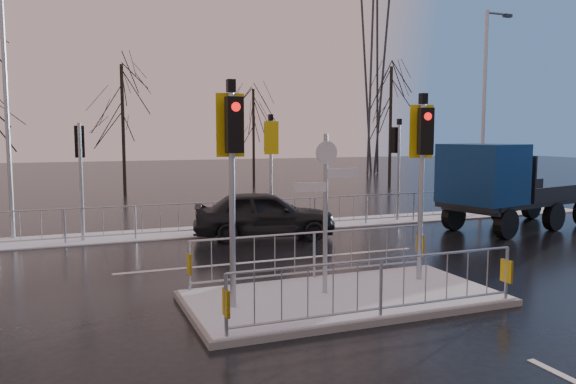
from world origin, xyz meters
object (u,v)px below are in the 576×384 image
object	(u,v)px
car_far_lane	(265,214)
street_lamp_left	(8,91)
street_lamp_right	(485,104)
flatbed_truck	(499,185)
traffic_island	(343,281)

from	to	relation	value
car_far_lane	street_lamp_left	distance (m)	8.54
street_lamp_right	street_lamp_left	distance (m)	17.03
street_lamp_right	car_far_lane	bearing A→B (deg)	-170.37
flatbed_truck	street_lamp_left	xyz separation A→B (m)	(-14.78, 4.35, 2.95)
car_far_lane	flatbed_truck	xyz separation A→B (m)	(7.58, -1.69, 0.80)
traffic_island	street_lamp_right	distance (m)	14.14
traffic_island	street_lamp_left	bearing A→B (deg)	124.07
flatbed_truck	street_lamp_right	size ratio (longest dim) A/B	0.83
traffic_island	car_far_lane	xyz separation A→B (m)	(0.78, 6.83, 0.35)
car_far_lane	street_lamp_left	xyz separation A→B (m)	(-7.20, 2.66, 3.75)
car_far_lane	street_lamp_right	bearing A→B (deg)	-67.40
street_lamp_right	street_lamp_left	bearing A→B (deg)	176.63
car_far_lane	flatbed_truck	size ratio (longest dim) A/B	0.66
traffic_island	car_far_lane	world-z (taller)	traffic_island
flatbed_truck	street_lamp_left	bearing A→B (deg)	163.59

